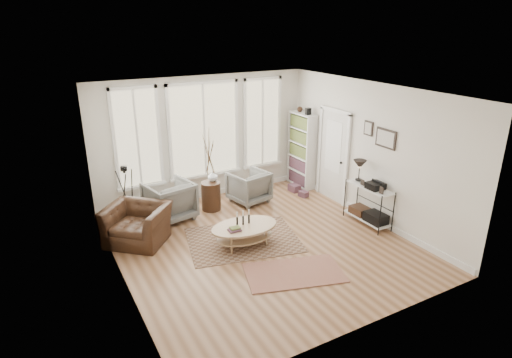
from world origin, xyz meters
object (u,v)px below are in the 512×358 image
low_shelf (368,201)px  coffee_table (244,230)px  side_table (210,173)px  armchair_right (249,187)px  bookcase (302,150)px  accent_chair (137,224)px  armchair_left (170,201)px

low_shelf → coffee_table: size_ratio=0.99×
coffee_table → side_table: size_ratio=0.73×
armchair_right → side_table: bearing=-13.4°
low_shelf → coffee_table: low_shelf is taller
bookcase → low_shelf: (-0.06, -2.52, -0.44)m
bookcase → accent_chair: size_ratio=1.83×
coffee_table → armchair_right: bearing=59.4°
armchair_right → bookcase: bearing=177.8°
bookcase → accent_chair: (-4.49, -0.97, -0.59)m
accent_chair → low_shelf: bearing=22.1°
low_shelf → coffee_table: 2.74m
coffee_table → armchair_left: 2.00m
bookcase → low_shelf: 2.56m
low_shelf → accent_chair: low_shelf is taller
side_table → accent_chair: size_ratio=1.62×
armchair_right → side_table: size_ratio=0.45×
coffee_table → accent_chair: bearing=146.7°
armchair_left → armchair_right: (1.93, 0.00, -0.05)m
coffee_table → armchair_left: bearing=115.3°
low_shelf → armchair_left: bearing=148.0°
bookcase → side_table: size_ratio=1.13×
bookcase → accent_chair: bookcase is taller
bookcase → coffee_table: bookcase is taller
low_shelf → armchair_right: (-1.63, 2.23, -0.13)m
coffee_table → armchair_left: armchair_left is taller
coffee_table → armchair_right: armchair_right is taller
coffee_table → side_table: bearing=86.5°
bookcase → armchair_left: bearing=-175.3°
low_shelf → coffee_table: bearing=171.2°
side_table → low_shelf: bearing=-41.0°
armchair_left → coffee_table: bearing=103.8°
low_shelf → accent_chair: bearing=160.7°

